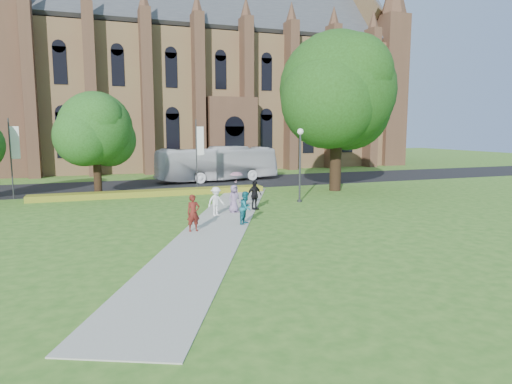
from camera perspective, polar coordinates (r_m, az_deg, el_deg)
name	(u,v)px	position (r m, az deg, el deg)	size (l,w,h in m)	color
ground	(225,228)	(24.30, -3.91, -4.51)	(160.00, 160.00, 0.00)	#33681F
road	(165,185)	(43.61, -11.35, 0.90)	(160.00, 10.00, 0.02)	black
footpath	(220,224)	(25.23, -4.56, -4.00)	(3.20, 30.00, 0.04)	#B2B2A8
flower_hedge	(153,193)	(36.62, -12.78, -0.12)	(18.00, 1.40, 0.45)	gold
cathedral	(212,72)	(65.15, -5.50, 14.72)	(52.60, 18.25, 28.00)	brown
streetlamp	(300,156)	(32.58, 5.53, 4.49)	(0.44, 0.44, 5.24)	#38383D
large_tree	(337,90)	(39.21, 10.12, 12.40)	(9.60, 9.60, 13.20)	#332114
street_tree_1	(95,129)	(37.29, -19.44, 7.47)	(5.60, 5.60, 8.05)	#332114
banner_pole_0	(198,151)	(39.02, -7.30, 5.16)	(0.70, 0.10, 6.00)	#38383D
banner_pole_1	(12,154)	(38.38, -28.17, 4.25)	(0.70, 0.10, 6.00)	#38383D
tour_coach	(218,164)	(45.86, -4.83, 3.54)	(2.89, 12.35, 3.44)	white
pedestrian_0	(193,213)	(23.36, -7.84, -2.61)	(0.69, 0.45, 1.88)	#5E1B15
pedestrian_1	(246,208)	(24.91, -1.28, -1.98)	(0.88, 0.68, 1.80)	#186A7B
pedestrian_2	(216,201)	(27.50, -5.02, -1.15)	(1.11, 0.64, 1.72)	white
pedestrian_3	(254,195)	(29.39, -0.19, -0.38)	(1.10, 0.46, 1.88)	black
pedestrian_4	(234,199)	(28.40, -2.76, -0.84)	(0.84, 0.55, 1.72)	slate
parasol	(236,179)	(28.39, -2.49, 1.64)	(0.82, 0.82, 0.72)	#C48A8C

